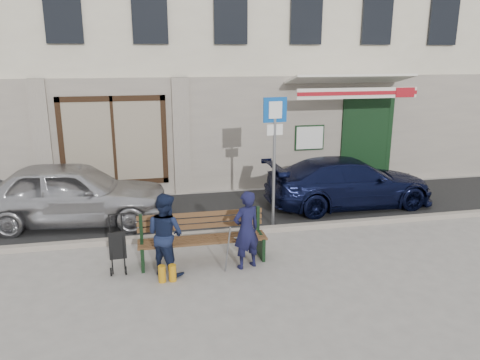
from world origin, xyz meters
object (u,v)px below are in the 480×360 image
object	(u,v)px
man	(246,230)
stroller	(117,247)
car_navy	(349,182)
woman	(165,234)
car_silver	(72,193)
bench	(200,239)
parking_sign	(275,140)

from	to	relation	value
man	stroller	world-z (taller)	man
car_navy	woman	distance (m)	5.62
car_navy	stroller	world-z (taller)	car_navy
car_silver	bench	bearing A→B (deg)	-129.33
bench	woman	xyz separation A→B (m)	(-0.65, -0.32, 0.29)
car_silver	car_navy	world-z (taller)	car_silver
car_navy	man	bearing A→B (deg)	130.06
woman	stroller	world-z (taller)	woman
parking_sign	car_silver	bearing A→B (deg)	159.90
car_silver	man	bearing A→B (deg)	-125.71
bench	stroller	bearing A→B (deg)	-178.02
man	stroller	distance (m)	2.34
car_silver	bench	size ratio (longest dim) A/B	1.79
stroller	woman	bearing A→B (deg)	-21.67
man	woman	xyz separation A→B (m)	(-1.45, 0.08, 0.01)
parking_sign	stroller	size ratio (longest dim) A/B	2.80
car_navy	bench	distance (m)	4.90
car_silver	man	size ratio (longest dim) A/B	2.93
car_silver	man	xyz separation A→B (m)	(3.40, -3.05, 0.00)
car_silver	car_navy	size ratio (longest dim) A/B	1.00
man	stroller	size ratio (longest dim) A/B	1.41
stroller	parking_sign	bearing A→B (deg)	22.16
car_navy	parking_sign	distance (m)	2.83
car_silver	bench	world-z (taller)	car_silver
parking_sign	man	size ratio (longest dim) A/B	1.99
woman	stroller	size ratio (longest dim) A/B	1.43
car_navy	car_silver	bearing A→B (deg)	87.98
car_silver	parking_sign	distance (m)	4.76
car_silver	woman	xyz separation A→B (m)	(1.95, -2.97, 0.01)
parking_sign	man	world-z (taller)	parking_sign
stroller	car_silver	bearing A→B (deg)	108.20
parking_sign	woman	xyz separation A→B (m)	(-2.52, -1.93, -1.23)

